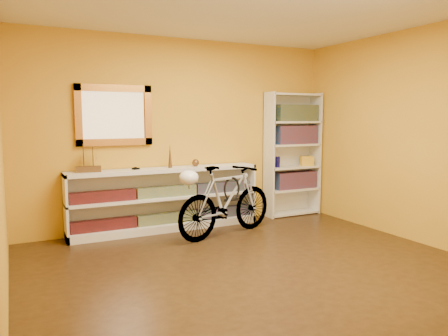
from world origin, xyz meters
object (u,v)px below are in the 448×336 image
bookcase (292,154)px  bicycle (226,200)px  console_unit (166,199)px  helmet (189,178)px

bookcase → bicycle: size_ratio=1.21×
console_unit → helmet: size_ratio=11.10×
bookcase → helmet: size_ratio=8.11×
console_unit → bookcase: bookcase is taller
console_unit → bookcase: bearing=0.7°
bookcase → bicycle: bookcase is taller
console_unit → helmet: helmet is taller
bookcase → bicycle: (-1.47, -0.63, -0.49)m
console_unit → helmet: bearing=-88.0°
console_unit → bicycle: bearing=-45.1°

